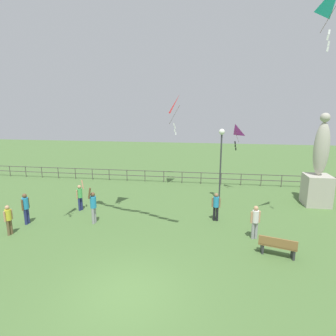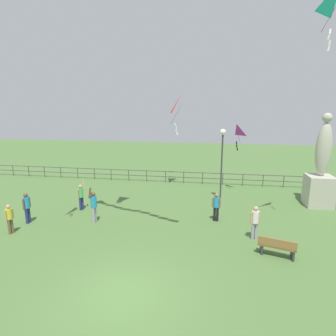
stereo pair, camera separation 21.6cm
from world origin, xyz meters
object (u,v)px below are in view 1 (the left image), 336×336
object	(u,v)px
park_bench	(278,246)
statue_monument	(318,175)
person_0	(216,205)
person_4	(255,220)
person_2	(93,205)
person_5	(80,195)
kite_0	(179,106)
person_3	(8,218)
kite_3	(235,132)
lamppost	(221,150)
person_1	(26,207)

from	to	relation	value
park_bench	statue_monument	bearing A→B (deg)	60.83
person_0	person_4	size ratio (longest dim) A/B	0.96
park_bench	person_2	world-z (taller)	person_2
person_5	kite_0	size ratio (longest dim) A/B	0.66
person_3	kite_0	size ratio (longest dim) A/B	0.54
person_4	kite_3	distance (m)	7.73
statue_monument	lamppost	size ratio (longest dim) A/B	1.21
park_bench	person_0	bearing A→B (deg)	126.11
kite_0	person_3	bearing A→B (deg)	-128.70
lamppost	person_2	world-z (taller)	lamppost
park_bench	person_0	xyz separation A→B (m)	(-2.45, 3.37, 0.43)
park_bench	kite_3	bearing A→B (deg)	98.32
park_bench	person_4	distance (m)	1.71
person_4	person_5	distance (m)	9.98
person_0	person_3	size ratio (longest dim) A/B	1.05
statue_monument	person_2	world-z (taller)	statue_monument
person_4	kite_0	size ratio (longest dim) A/B	0.58
lamppost	statue_monument	bearing A→B (deg)	3.84
person_0	person_2	size ratio (longest dim) A/B	0.78
park_bench	person_3	bearing A→B (deg)	179.22
person_4	person_5	xyz separation A→B (m)	(-9.72, 2.27, -0.01)
statue_monument	kite_0	size ratio (longest dim) A/B	2.05
kite_0	statue_monument	bearing A→B (deg)	-14.58
lamppost	person_2	bearing A→B (deg)	-146.89
lamppost	kite_0	distance (m)	4.83
statue_monument	person_0	world-z (taller)	statue_monument
person_1	person_4	size ratio (longest dim) A/B	1.03
statue_monument	kite_0	xyz separation A→B (m)	(-8.93, 2.32, 4.18)
park_bench	kite_3	size ratio (longest dim) A/B	0.88
statue_monument	person_3	size ratio (longest dim) A/B	3.83
person_1	person_5	xyz separation A→B (m)	(1.90, 2.31, -0.04)
person_0	person_2	bearing A→B (deg)	-168.72
person_3	park_bench	bearing A→B (deg)	-0.78
statue_monument	person_4	world-z (taller)	statue_monument
statue_monument	kite_3	bearing A→B (deg)	163.22
statue_monument	lamppost	xyz separation A→B (m)	(-6.00, -0.40, 1.48)
statue_monument	person_1	size ratio (longest dim) A/B	3.43
person_3	kite_3	bearing A→B (deg)	36.48
person_0	person_4	distance (m)	2.57
park_bench	person_0	size ratio (longest dim) A/B	1.00
person_2	person_4	bearing A→B (deg)	-4.20
person_2	kite_3	bearing A→B (deg)	39.47
kite_0	kite_3	world-z (taller)	kite_0
park_bench	person_0	distance (m)	4.19
park_bench	person_5	distance (m)	11.09
person_1	person_5	distance (m)	2.98
person_1	person_4	bearing A→B (deg)	0.15
person_2	lamppost	bearing A→B (deg)	33.11
park_bench	person_1	size ratio (longest dim) A/B	0.93
lamppost	person_5	bearing A→B (deg)	-161.97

